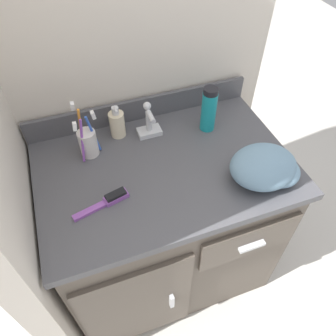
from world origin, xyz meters
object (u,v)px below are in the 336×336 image
object	(u,v)px
hand_towel	(267,168)
soap_dispenser	(117,124)
hairbrush	(109,200)
toothbrush_cup	(88,142)
shaving_cream_can	(209,109)

from	to	relation	value
hand_towel	soap_dispenser	bearing A→B (deg)	136.91
soap_dispenser	hand_towel	size ratio (longest dim) A/B	0.58
hand_towel	hairbrush	bearing A→B (deg)	171.48
toothbrush_cup	soap_dispenser	world-z (taller)	toothbrush_cup
hairbrush	soap_dispenser	bearing A→B (deg)	56.85
hairbrush	hand_towel	xyz separation A→B (m)	(0.52, -0.08, 0.04)
shaving_cream_can	hairbrush	xyz separation A→B (m)	(-0.44, -0.23, -0.08)
toothbrush_cup	hand_towel	size ratio (longest dim) A/B	0.89
soap_dispenser	shaving_cream_can	world-z (taller)	shaving_cream_can
soap_dispenser	shaving_cream_can	bearing A→B (deg)	-13.40
hand_towel	shaving_cream_can	bearing A→B (deg)	103.68
soap_dispenser	hairbrush	xyz separation A→B (m)	(-0.11, -0.31, -0.04)
soap_dispenser	hand_towel	xyz separation A→B (m)	(0.41, -0.38, -0.00)
hairbrush	toothbrush_cup	bearing A→B (deg)	79.48
toothbrush_cup	hand_towel	bearing A→B (deg)	-30.91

